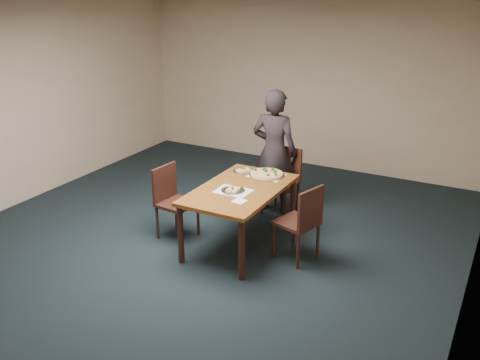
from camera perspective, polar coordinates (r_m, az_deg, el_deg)
The scene contains 13 objects.
ground at distance 6.25m, azimuth -6.81°, elevation -8.73°, with size 8.00×8.00×0.00m, color black.
room_shell at distance 5.61m, azimuth -7.56°, elevation 6.95°, with size 8.00×8.00×8.00m.
dining_table at distance 6.31m, azimuth 0.00°, elevation -1.63°, with size 0.90×1.50×0.75m.
chair_far at distance 7.33m, azimuth 4.66°, elevation 0.37°, with size 0.47×0.47×0.91m.
chair_left at distance 6.67m, azimuth -7.26°, elevation -1.86°, with size 0.46×0.46×0.91m.
chair_right at distance 6.07m, azimuth 6.64°, elevation -4.19°, with size 0.52×0.52×0.91m.
diner at distance 7.25m, azimuth 3.67°, elevation 3.02°, with size 0.63×0.41×1.72m, color black.
placemat_main at distance 6.68m, azimuth 2.86°, elevation 0.49°, with size 0.42×0.32×0.00m, color white.
placemat_near at distance 6.18m, azimuth -0.76°, elevation -1.18°, with size 0.40×0.30×0.00m, color white.
pizza_pan at distance 6.67m, azimuth 2.87°, elevation 0.67°, with size 0.45×0.45×0.07m.
slice_plate_near at distance 6.18m, azimuth -0.76°, elevation -1.07°, with size 0.28×0.28×0.05m.
slice_plate_far at distance 6.81m, azimuth 0.40°, elevation 1.02°, with size 0.28×0.28×0.06m.
napkin at distance 5.90m, azimuth -0.07°, elevation -2.27°, with size 0.14×0.14×0.01m, color white.
Camera 1 is at (3.20, -4.41, 3.06)m, focal length 40.00 mm.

